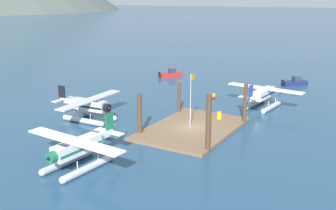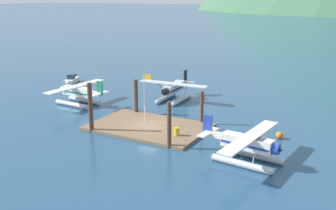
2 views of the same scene
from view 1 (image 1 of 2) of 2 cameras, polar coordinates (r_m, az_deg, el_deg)
name	(u,v)px [view 1 (image 1 of 2)]	position (r m, az deg, el deg)	size (l,w,h in m)	color
ground_plane	(192,130)	(43.57, 3.58, -3.65)	(1200.00, 1200.00, 0.00)	navy
dock_platform	(192,128)	(43.52, 3.58, -3.47)	(13.33, 8.80, 0.30)	brown
piling_near_left	(208,124)	(36.70, 5.98, -2.75)	(0.52, 0.52, 5.66)	#4C3323
piling_near_right	(245,104)	(45.74, 11.30, 0.16)	(0.44, 0.44, 4.81)	#4C3323
piling_far_left	(140,115)	(41.28, -4.19, -1.44)	(0.51, 0.51, 4.55)	#4C3323
piling_far_right	(179,98)	(48.96, 1.63, 0.99)	(0.40, 0.40, 4.02)	#4C3323
flagpole	(191,95)	(42.05, 3.42, 1.54)	(0.95, 0.10, 6.19)	silver
fuel_drum	(219,115)	(46.59, 7.56, -1.52)	(0.62, 0.62, 0.88)	gold
mooring_buoy	(214,96)	(57.32, 6.73, 1.38)	(0.78, 0.78, 0.78)	orange
seaplane_cream_stbd_aft	(264,96)	(53.41, 13.91, 1.29)	(7.95, 10.49, 3.84)	#B7BABF
seaplane_silver_bow_left	(89,108)	(47.25, -11.54, -0.40)	(10.45, 7.98, 3.84)	#B7BABF
seaplane_white_port_fwd	(77,151)	(34.37, -13.25, -6.61)	(7.97, 10.47, 3.84)	#B7BABF
boat_navy_open_se	(295,82)	(69.10, 18.25, 3.21)	(4.00, 4.06, 1.50)	navy
boat_red_open_east	(171,74)	(72.97, 0.49, 4.61)	(4.28, 3.68, 1.50)	#B2231E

